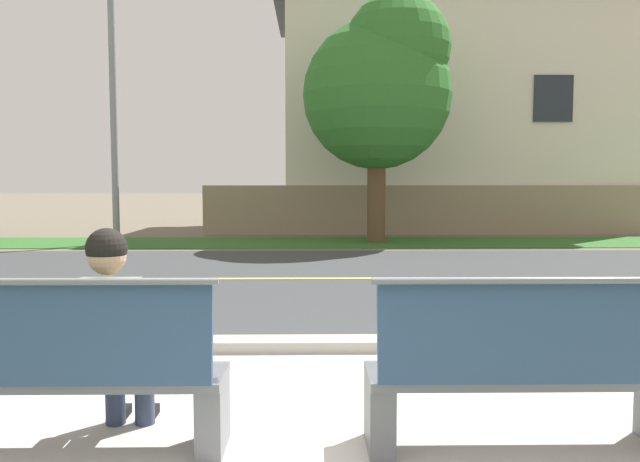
{
  "coord_description": "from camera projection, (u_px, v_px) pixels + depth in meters",
  "views": [
    {
      "loc": [
        0.08,
        -3.18,
        1.5
      ],
      "look_at": [
        0.18,
        3.25,
        1.0
      ],
      "focal_mm": 35.46,
      "sensor_mm": 36.0,
      "label": 1
    }
  ],
  "objects": [
    {
      "name": "streetlamp",
      "position": [
        115.0,
        71.0,
        15.01
      ],
      "size": [
        0.24,
        2.1,
        7.23
      ],
      "color": "gray",
      "rests_on": "ground_plane"
    },
    {
      "name": "garden_wall",
      "position": [
        432.0,
        210.0,
        17.97
      ],
      "size": [
        13.0,
        0.36,
        1.4
      ],
      "primitive_type": "cube",
      "color": "gray",
      "rests_on": "ground_plane"
    },
    {
      "name": "curb_edge",
      "position": [
        302.0,
        345.0,
        5.62
      ],
      "size": [
        44.0,
        0.3,
        0.11
      ],
      "primitive_type": "cube",
      "color": "#ADA89E",
      "rests_on": "ground_plane"
    },
    {
      "name": "house_across_street",
      "position": [
        446.0,
        111.0,
        20.93
      ],
      "size": [
        11.23,
        6.91,
        7.58
      ],
      "color": "beige",
      "rests_on": "ground_plane"
    },
    {
      "name": "road_centre_line",
      "position": [
        305.0,
        278.0,
        9.76
      ],
      "size": [
        48.0,
        0.14,
        0.01
      ],
      "primitive_type": "cube",
      "color": "#E0CC4C",
      "rests_on": "ground_plane"
    },
    {
      "name": "seated_person_olive",
      "position": [
        114.0,
        328.0,
        3.57
      ],
      "size": [
        0.52,
        0.68,
        1.25
      ],
      "color": "#333D56",
      "rests_on": "ground_plane"
    },
    {
      "name": "shade_tree_left",
      "position": [
        382.0,
        84.0,
        15.23
      ],
      "size": [
        3.61,
        3.61,
        5.95
      ],
      "color": "brown",
      "rests_on": "ground_plane"
    },
    {
      "name": "sidewalk_pavement",
      "position": [
        297.0,
        439.0,
        3.68
      ],
      "size": [
        44.0,
        3.6,
        0.01
      ],
      "primitive_type": "cube",
      "color": "#B7B2A8",
      "rests_on": "ground_plane"
    },
    {
      "name": "far_verge_grass",
      "position": [
        307.0,
        242.0,
        15.6
      ],
      "size": [
        48.0,
        2.8,
        0.02
      ],
      "primitive_type": "cube",
      "color": "#2D6026",
      "rests_on": "ground_plane"
    },
    {
      "name": "bench_left",
      "position": [
        62.0,
        376.0,
        3.42
      ],
      "size": [
        1.74,
        0.48,
        1.01
      ],
      "color": "slate",
      "rests_on": "ground_plane"
    },
    {
      "name": "ground_plane",
      "position": [
        306.0,
        266.0,
        11.26
      ],
      "size": [
        140.0,
        140.0,
        0.0
      ],
      "primitive_type": "plane",
      "color": "#665B4C"
    },
    {
      "name": "bench_right",
      "position": [
        527.0,
        374.0,
        3.45
      ],
      "size": [
        1.74,
        0.48,
        1.01
      ],
      "color": "slate",
      "rests_on": "ground_plane"
    },
    {
      "name": "street_asphalt",
      "position": [
        305.0,
        279.0,
        9.76
      ],
      "size": [
        52.0,
        8.0,
        0.01
      ],
      "primitive_type": "cube",
      "color": "#383A3D",
      "rests_on": "ground_plane"
    }
  ]
}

